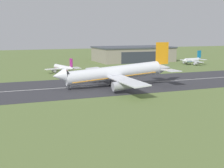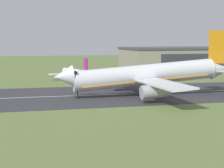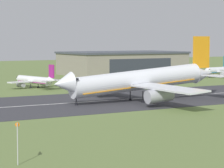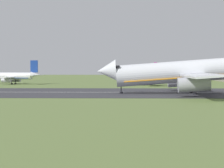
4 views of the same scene
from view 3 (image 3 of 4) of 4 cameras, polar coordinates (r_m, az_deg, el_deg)
runway_strip at (r=146.51m, az=0.49°, el=-1.73°), size 448.05×44.03×0.06m
runway_centreline at (r=146.51m, az=0.49°, el=-1.72°), size 403.25×0.70×0.01m
hangar_building at (r=256.11m, az=1.14°, el=2.28°), size 56.54×33.80×11.02m
airplane_landing at (r=143.19m, az=2.88°, el=0.35°), size 50.67×55.98×17.64m
airplane_parked_west at (r=240.30m, az=11.18°, el=1.42°), size 16.74×21.51×9.44m
airplane_parked_east at (r=184.93m, az=-8.32°, el=0.40°), size 19.64×23.87×8.45m
windsock_pole at (r=72.41m, az=-10.12°, el=-4.43°), size 1.43×2.48×5.72m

